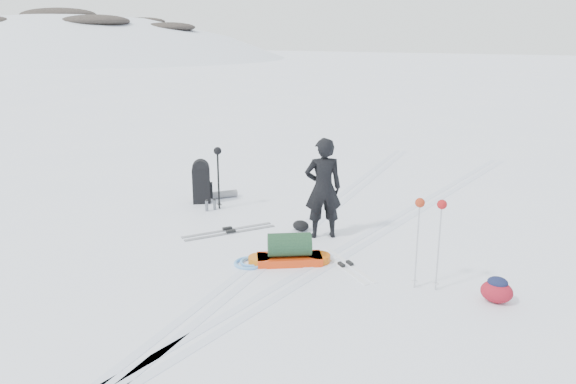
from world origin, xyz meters
name	(u,v)px	position (x,y,z in m)	size (l,w,h in m)	color
ground	(289,241)	(0.00, 0.00, 0.00)	(200.00, 200.00, 0.00)	white
ski_tracks	(338,232)	(0.61, 0.88, 0.00)	(3.38, 17.97, 0.01)	silver
skier	(323,188)	(0.44, 0.51, 0.95)	(0.69, 0.45, 1.90)	black
pulk_sled	(289,252)	(0.49, -0.91, 0.20)	(1.37, 1.09, 0.53)	red
expedition_rucksack	(204,183)	(-2.86, 1.29, 0.46)	(0.72, 1.08, 1.00)	black
ski_poles_black	(218,158)	(-2.29, 1.03, 1.13)	(0.18, 0.17, 1.38)	black
ski_poles_silver	(430,214)	(2.76, -0.81, 1.18)	(0.45, 0.21, 1.42)	#B2B4B9
touring_skis_grey	(229,231)	(-1.26, -0.12, 0.02)	(1.27, 1.67, 0.07)	gray
touring_skis_white	(346,265)	(1.37, -0.57, 0.01)	(1.40, 1.15, 0.06)	white
rope_coil	(250,263)	(-0.06, -1.27, 0.03)	(0.57, 0.57, 0.06)	#5DA1E3
small_daypack	(497,290)	(3.77, -0.76, 0.19)	(0.53, 0.46, 0.39)	maroon
thermos_pair	(211,205)	(-2.38, 0.84, 0.12)	(0.17, 0.26, 0.26)	slate
stuff_sack	(301,226)	(-0.06, 0.61, 0.10)	(0.40, 0.36, 0.21)	black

